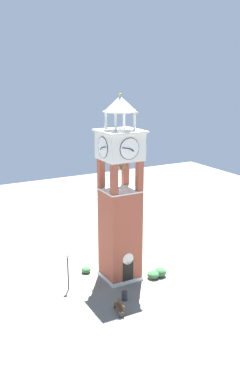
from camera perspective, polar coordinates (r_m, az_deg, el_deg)
ground at (r=40.16m, az=0.00°, el=-11.82°), size 80.00×80.00×0.00m
clock_tower at (r=37.34m, az=0.00°, el=-2.07°), size 3.71×3.71×17.34m
park_bench at (r=34.60m, az=-0.05°, el=-15.88°), size 0.73×1.65×0.95m
lamp_post at (r=37.22m, az=-7.36°, el=-10.07°), size 0.36×0.36×3.53m
trash_bin at (r=36.28m, az=0.63°, el=-14.39°), size 0.52×0.52×0.80m
shrub_near_entry at (r=39.90m, az=4.72°, el=-11.48°), size 1.20×1.20×0.74m
shrub_left_of_tower at (r=40.25m, az=5.68°, el=-11.13°), size 1.15×1.15×0.88m
shrub_behind_bench at (r=40.91m, az=-4.80°, el=-10.84°), size 0.92×0.92×0.61m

